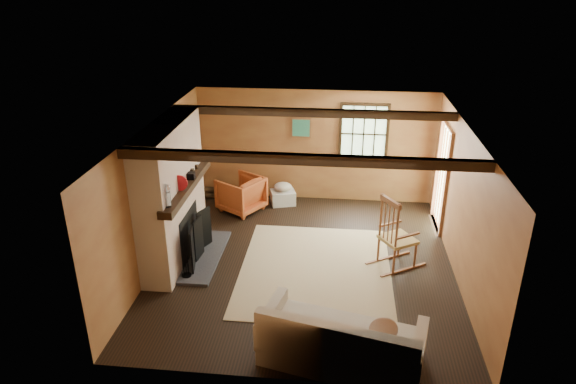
# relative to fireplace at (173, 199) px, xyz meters

# --- Properties ---
(ground) EXTENTS (5.50, 5.50, 0.00)m
(ground) POSITION_rel_fireplace_xyz_m (2.23, 0.00, -1.10)
(ground) COLOR black
(ground) RESTS_ON ground
(room_envelope) EXTENTS (5.02, 5.52, 2.44)m
(room_envelope) POSITION_rel_fireplace_xyz_m (2.45, 0.26, 0.53)
(room_envelope) COLOR #A16C39
(room_envelope) RESTS_ON ground
(fireplace) EXTENTS (1.02, 2.30, 2.40)m
(fireplace) POSITION_rel_fireplace_xyz_m (0.00, 0.00, 0.00)
(fireplace) COLOR #9D603C
(fireplace) RESTS_ON ground
(rug) EXTENTS (2.50, 3.00, 0.01)m
(rug) POSITION_rel_fireplace_xyz_m (2.43, -0.20, -1.10)
(rug) COLOR tan
(rug) RESTS_ON ground
(rocking_chair) EXTENTS (1.04, 0.90, 1.29)m
(rocking_chair) POSITION_rel_fireplace_xyz_m (3.74, 0.08, -0.56)
(rocking_chair) COLOR tan
(rocking_chair) RESTS_ON ground
(sofa) EXTENTS (2.19, 1.35, 0.83)m
(sofa) POSITION_rel_fireplace_xyz_m (2.87, -2.39, -0.81)
(sofa) COLOR beige
(sofa) RESTS_ON ground
(firewood_pile) EXTENTS (0.70, 0.13, 0.25)m
(firewood_pile) POSITION_rel_fireplace_xyz_m (0.17, 2.52, -0.98)
(firewood_pile) COLOR brown
(firewood_pile) RESTS_ON ground
(laundry_basket) EXTENTS (0.59, 0.51, 0.30)m
(laundry_basket) POSITION_rel_fireplace_xyz_m (1.58, 2.36, -0.95)
(laundry_basket) COLOR silver
(laundry_basket) RESTS_ON ground
(basket_pillow) EXTENTS (0.44, 0.37, 0.19)m
(basket_pillow) POSITION_rel_fireplace_xyz_m (1.58, 2.36, -0.71)
(basket_pillow) COLOR beige
(basket_pillow) RESTS_ON laundry_basket
(armchair) EXTENTS (1.10, 1.10, 0.74)m
(armchair) POSITION_rel_fireplace_xyz_m (0.75, 1.96, -0.73)
(armchair) COLOR #BF6026
(armchair) RESTS_ON ground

